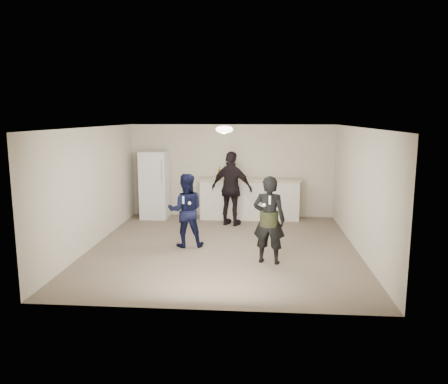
# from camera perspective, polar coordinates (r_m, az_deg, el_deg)

# --- Properties ---
(floor) EXTENTS (6.00, 6.00, 0.00)m
(floor) POSITION_cam_1_polar(r_m,az_deg,el_deg) (9.23, -0.10, -7.26)
(floor) COLOR #6B5B4C
(floor) RESTS_ON ground
(ceiling) EXTENTS (6.00, 6.00, 0.00)m
(ceiling) POSITION_cam_1_polar(r_m,az_deg,el_deg) (8.82, -0.10, 8.44)
(ceiling) COLOR silver
(ceiling) RESTS_ON wall_back
(wall_back) EXTENTS (6.00, 0.00, 6.00)m
(wall_back) POSITION_cam_1_polar(r_m,az_deg,el_deg) (11.91, 1.07, 2.79)
(wall_back) COLOR beige
(wall_back) RESTS_ON floor
(wall_front) EXTENTS (6.00, 0.00, 6.00)m
(wall_front) POSITION_cam_1_polar(r_m,az_deg,el_deg) (6.02, -2.43, -4.29)
(wall_front) COLOR beige
(wall_front) RESTS_ON floor
(wall_left) EXTENTS (0.00, 6.00, 6.00)m
(wall_left) POSITION_cam_1_polar(r_m,az_deg,el_deg) (9.57, -16.75, 0.61)
(wall_left) COLOR beige
(wall_left) RESTS_ON floor
(wall_right) EXTENTS (0.00, 6.00, 6.00)m
(wall_right) POSITION_cam_1_polar(r_m,az_deg,el_deg) (9.14, 17.34, 0.17)
(wall_right) COLOR beige
(wall_right) RESTS_ON floor
(counter) EXTENTS (2.60, 0.56, 1.05)m
(counter) POSITION_cam_1_polar(r_m,az_deg,el_deg) (11.67, 3.35, -0.97)
(counter) COLOR white
(counter) RESTS_ON floor
(counter_top) EXTENTS (2.68, 0.64, 0.04)m
(counter_top) POSITION_cam_1_polar(r_m,az_deg,el_deg) (11.58, 3.37, 1.67)
(counter_top) COLOR beige
(counter_top) RESTS_ON counter
(fridge) EXTENTS (0.70, 0.70, 1.80)m
(fridge) POSITION_cam_1_polar(r_m,az_deg,el_deg) (11.87, -9.04, 0.94)
(fridge) COLOR white
(fridge) RESTS_ON floor
(fridge_handle) EXTENTS (0.02, 0.02, 0.60)m
(fridge_handle) POSITION_cam_1_polar(r_m,az_deg,el_deg) (11.39, -8.16, 2.62)
(fridge_handle) COLOR silver
(fridge_handle) RESTS_ON fridge
(ceiling_dome) EXTENTS (0.36, 0.36, 0.16)m
(ceiling_dome) POSITION_cam_1_polar(r_m,az_deg,el_deg) (9.13, 0.05, 8.18)
(ceiling_dome) COLOR white
(ceiling_dome) RESTS_ON ceiling
(shaker) EXTENTS (0.08, 0.08, 0.17)m
(shaker) POSITION_cam_1_polar(r_m,az_deg,el_deg) (11.62, -0.67, 2.24)
(shaker) COLOR #B4B4B9
(shaker) RESTS_ON counter_top
(man) EXTENTS (0.84, 0.71, 1.55)m
(man) POSITION_cam_1_polar(r_m,az_deg,el_deg) (9.18, -5.01, -2.40)
(man) COLOR #0F1541
(man) RESTS_ON floor
(woman) EXTENTS (0.68, 0.52, 1.65)m
(woman) POSITION_cam_1_polar(r_m,az_deg,el_deg) (8.14, 5.90, -3.63)
(woman) COLOR black
(woman) RESTS_ON floor
(camo_shorts) EXTENTS (0.34, 0.34, 0.28)m
(camo_shorts) POSITION_cam_1_polar(r_m,az_deg,el_deg) (8.14, 5.91, -3.47)
(camo_shorts) COLOR #2F3518
(camo_shorts) RESTS_ON woman
(spectator) EXTENTS (1.18, 0.83, 1.87)m
(spectator) POSITION_cam_1_polar(r_m,az_deg,el_deg) (10.88, 1.01, 0.43)
(spectator) COLOR black
(spectator) RESTS_ON floor
(remote_man) EXTENTS (0.04, 0.04, 0.15)m
(remote_man) POSITION_cam_1_polar(r_m,az_deg,el_deg) (8.85, -5.33, -1.05)
(remote_man) COLOR silver
(remote_man) RESTS_ON man
(nunchuk_man) EXTENTS (0.07, 0.07, 0.07)m
(nunchuk_man) POSITION_cam_1_polar(r_m,az_deg,el_deg) (8.88, -4.53, -1.47)
(nunchuk_man) COLOR white
(nunchuk_man) RESTS_ON man
(remote_woman) EXTENTS (0.04, 0.04, 0.15)m
(remote_woman) POSITION_cam_1_polar(r_m,az_deg,el_deg) (7.81, 6.00, -1.04)
(remote_woman) COLOR white
(remote_woman) RESTS_ON woman
(nunchuk_woman) EXTENTS (0.07, 0.07, 0.07)m
(nunchuk_woman) POSITION_cam_1_polar(r_m,az_deg,el_deg) (7.86, 5.25, -1.70)
(nunchuk_woman) COLOR white
(nunchuk_woman) RESTS_ON woman
(bottle_cluster) EXTENTS (0.60, 0.16, 0.27)m
(bottle_cluster) POSITION_cam_1_polar(r_m,az_deg,el_deg) (11.58, 0.81, 2.35)
(bottle_cluster) COLOR #7A5F11
(bottle_cluster) RESTS_ON counter_top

